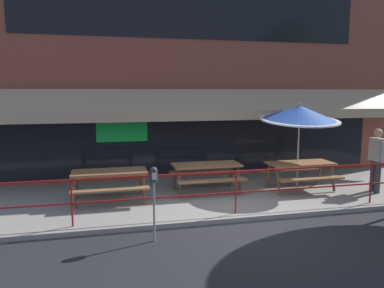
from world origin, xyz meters
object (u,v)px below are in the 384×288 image
pedestrian_walking (377,157)px  parking_meter_near (154,181)px  picnic_table_right (300,168)px  patio_umbrella_right (300,114)px  picnic_table_left (110,177)px  picnic_table_centre (207,170)px

pedestrian_walking → parking_meter_near: 6.41m
picnic_table_right → parking_meter_near: parking_meter_near is taller
picnic_table_right → patio_umbrella_right: 1.48m
patio_umbrella_right → parking_meter_near: (-4.33, -2.52, -1.03)m
patio_umbrella_right → pedestrian_walking: 2.31m
patio_umbrella_right → parking_meter_near: patio_umbrella_right is taller
picnic_table_right → parking_meter_near: bearing=-151.2°
picnic_table_left → parking_meter_near: bearing=-73.1°
patio_umbrella_right → parking_meter_near: 5.11m
picnic_table_centre → patio_umbrella_right: bearing=-5.7°
picnic_table_right → parking_meter_near: size_ratio=1.27×
picnic_table_left → patio_umbrella_right: patio_umbrella_right is taller
picnic_table_centre → picnic_table_right: same height
picnic_table_right → pedestrian_walking: (1.85, -0.67, 0.35)m
picnic_table_right → picnic_table_centre: bearing=171.1°
picnic_table_centre → parking_meter_near: parking_meter_near is taller
picnic_table_left → picnic_table_right: same height
picnic_table_centre → pedestrian_walking: (4.39, -1.07, 0.35)m
picnic_table_right → parking_meter_near: 4.96m
picnic_table_right → pedestrian_walking: pedestrian_walking is taller
patio_umbrella_right → pedestrian_walking: patio_umbrella_right is taller
patio_umbrella_right → pedestrian_walking: bearing=-23.8°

